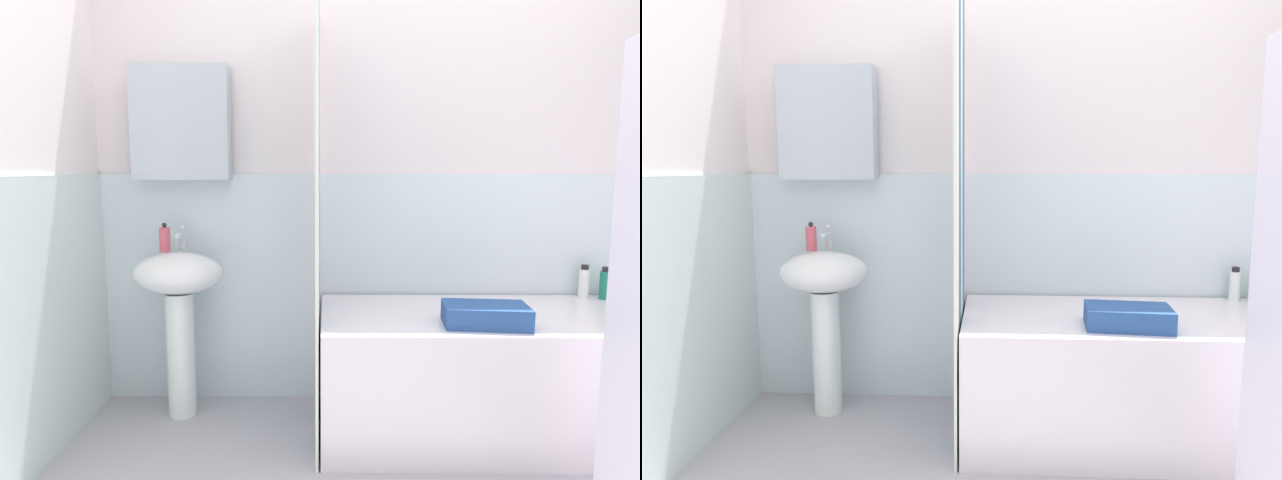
{
  "view_description": "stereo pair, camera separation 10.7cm",
  "coord_description": "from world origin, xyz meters",
  "views": [
    {
      "loc": [
        -0.38,
        -1.52,
        1.23
      ],
      "look_at": [
        -0.4,
        0.82,
        0.91
      ],
      "focal_mm": 29.96,
      "sensor_mm": 36.0,
      "label": 1
    },
    {
      "loc": [
        -0.27,
        -1.51,
        1.23
      ],
      "look_at": [
        -0.4,
        0.82,
        0.91
      ],
      "focal_mm": 29.96,
      "sensor_mm": 36.0,
      "label": 2
    }
  ],
  "objects": [
    {
      "name": "sink",
      "position": [
        -1.09,
        1.03,
        0.6
      ],
      "size": [
        0.44,
        0.34,
        0.82
      ],
      "color": "white",
      "rests_on": "ground_plane"
    },
    {
      "name": "shower_curtain",
      "position": [
        -0.41,
        0.86,
        1.0
      ],
      "size": [
        0.01,
        0.71,
        2.0
      ],
      "color": "white",
      "rests_on": "ground_plane"
    },
    {
      "name": "wall_back_tiled",
      "position": [
        -0.07,
        1.26,
        1.14
      ],
      "size": [
        3.6,
        0.18,
        2.4
      ],
      "color": "silver",
      "rests_on": "ground_plane"
    },
    {
      "name": "soap_dispenser",
      "position": [
        -1.16,
        1.06,
        0.89
      ],
      "size": [
        0.05,
        0.05,
        0.14
      ],
      "color": "#CF5362",
      "rests_on": "sink"
    },
    {
      "name": "lotion_bottle",
      "position": [
        0.94,
        1.16,
        0.65
      ],
      "size": [
        0.05,
        0.05,
        0.17
      ],
      "color": "white",
      "rests_on": "bathtub"
    },
    {
      "name": "bathtub",
      "position": [
        0.37,
        0.86,
        0.29
      ],
      "size": [
        1.53,
        0.71,
        0.57
      ],
      "primitive_type": "cube",
      "color": "white",
      "rests_on": "ground_plane"
    },
    {
      "name": "faucet",
      "position": [
        -1.09,
        1.11,
        0.88
      ],
      "size": [
        0.03,
        0.12,
        0.12
      ],
      "color": "silver",
      "rests_on": "sink"
    },
    {
      "name": "towel_folded",
      "position": [
        0.3,
        0.67,
        0.62
      ],
      "size": [
        0.36,
        0.24,
        0.09
      ],
      "primitive_type": "cube",
      "rotation": [
        0.0,
        0.0,
        -0.1
      ],
      "color": "#284D8A",
      "rests_on": "bathtub"
    },
    {
      "name": "shampoo_bottle",
      "position": [
        1.04,
        1.14,
        0.65
      ],
      "size": [
        0.06,
        0.06,
        0.17
      ],
      "color": "#1C765E",
      "rests_on": "bathtub"
    }
  ]
}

